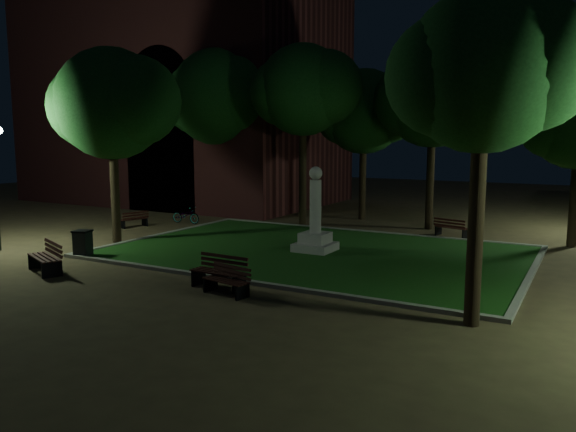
# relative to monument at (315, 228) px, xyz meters

# --- Properties ---
(ground) EXTENTS (80.00, 80.00, 0.00)m
(ground) POSITION_rel_monument_xyz_m (0.00, -2.00, -0.96)
(ground) COLOR #4D3E27
(lawn) EXTENTS (15.00, 10.00, 0.08)m
(lawn) POSITION_rel_monument_xyz_m (0.00, 0.00, -0.92)
(lawn) COLOR #184312
(lawn) RESTS_ON ground
(lawn_kerb) EXTENTS (15.40, 10.40, 0.12)m
(lawn_kerb) POSITION_rel_monument_xyz_m (0.00, 0.00, -0.90)
(lawn_kerb) COLOR slate
(lawn_kerb) RESTS_ON ground
(monument) EXTENTS (1.40, 1.40, 3.20)m
(monument) POSITION_rel_monument_xyz_m (0.00, 0.00, 0.00)
(monument) COLOR gray
(monument) RESTS_ON lawn
(building_main) EXTENTS (20.00, 12.00, 15.00)m
(building_main) POSITION_rel_monument_xyz_m (-15.86, 11.79, 6.42)
(building_main) COLOR #4F2020
(building_main) RESTS_ON ground
(tree_west) EXTENTS (5.55, 4.53, 7.97)m
(tree_west) POSITION_rel_monument_xyz_m (-8.13, -2.08, 4.74)
(tree_west) COLOR black
(tree_west) RESTS_ON ground
(tree_north_wl) EXTENTS (5.34, 4.36, 8.77)m
(tree_north_wl) POSITION_rel_monument_xyz_m (-3.22, 5.32, 5.62)
(tree_north_wl) COLOR black
(tree_north_wl) RESTS_ON ground
(tree_north_er) EXTENTS (5.74, 4.68, 8.55)m
(tree_north_er) POSITION_rel_monument_xyz_m (2.40, 7.60, 5.24)
(tree_north_er) COLOR black
(tree_north_er) RESTS_ON ground
(tree_se) EXTENTS (4.46, 3.64, 7.63)m
(tree_se) POSITION_rel_monument_xyz_m (6.95, -5.67, 4.83)
(tree_se) COLOR black
(tree_se) RESTS_ON ground
(tree_nw) EXTENTS (6.41, 5.23, 9.12)m
(tree_nw) POSITION_rel_monument_xyz_m (-9.02, 6.47, 5.55)
(tree_nw) COLOR black
(tree_nw) RESTS_ON ground
(tree_far_north) EXTENTS (5.42, 4.43, 7.90)m
(tree_far_north) POSITION_rel_monument_xyz_m (-1.59, 9.06, 4.72)
(tree_far_north) COLOR black
(tree_far_north) RESTS_ON ground
(lamppost_nw) EXTENTS (1.18, 0.28, 4.75)m
(lamppost_nw) POSITION_rel_monument_xyz_m (-10.50, 8.19, 2.34)
(lamppost_nw) COLOR black
(lamppost_nw) RESTS_ON ground
(bench_near_left) EXTENTS (1.75, 0.68, 0.94)m
(bench_near_left) POSITION_rel_monument_xyz_m (-0.23, -5.83, -0.51)
(bench_near_left) COLOR black
(bench_near_left) RESTS_ON ground
(bench_near_right) EXTENTS (1.54, 0.79, 0.81)m
(bench_near_right) POSITION_rel_monument_xyz_m (0.37, -6.31, -0.58)
(bench_near_right) COLOR black
(bench_near_right) RESTS_ON ground
(bench_west_near) EXTENTS (1.91, 1.28, 0.99)m
(bench_west_near) POSITION_rel_monument_xyz_m (-6.26, -7.03, -0.49)
(bench_west_near) COLOR black
(bench_west_near) RESTS_ON ground
(bench_left_side) EXTENTS (0.85, 1.49, 0.77)m
(bench_left_side) POSITION_rel_monument_xyz_m (-10.43, 1.18, -0.59)
(bench_left_side) COLOR black
(bench_left_side) RESTS_ON ground
(bench_far_side) EXTENTS (1.58, 0.91, 0.82)m
(bench_far_side) POSITION_rel_monument_xyz_m (3.73, 5.97, -0.57)
(bench_far_side) COLOR black
(bench_far_side) RESTS_ON ground
(trash_bin) EXTENTS (0.73, 0.73, 1.00)m
(trash_bin) POSITION_rel_monument_xyz_m (-7.10, -4.83, -0.45)
(trash_bin) COLOR black
(trash_bin) RESTS_ON ground
(bicycle) EXTENTS (1.64, 0.64, 0.85)m
(bicycle) POSITION_rel_monument_xyz_m (-9.02, 3.39, -0.53)
(bicycle) COLOR black
(bicycle) RESTS_ON ground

